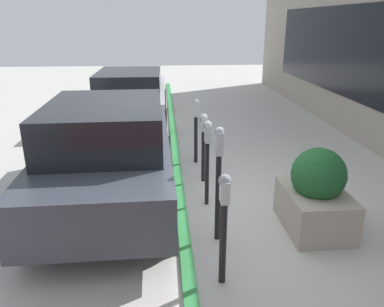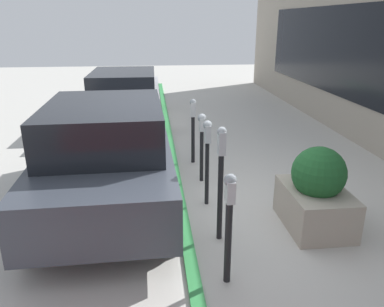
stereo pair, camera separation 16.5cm
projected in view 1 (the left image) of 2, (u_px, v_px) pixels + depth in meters
ground_plane at (186, 205)px, 6.06m from camera, size 40.00×40.00×0.00m
curb_strip at (181, 204)px, 6.05m from camera, size 24.50×0.16×0.04m
parking_meter_nearest at (224, 215)px, 4.00m from camera, size 0.17×0.14×1.33m
parking_meter_second at (219, 171)px, 4.79m from camera, size 0.14×0.12×1.58m
parking_meter_middle at (207, 148)px, 5.77m from camera, size 0.16×0.14×1.39m
parking_meter_fourth at (203, 135)px, 6.67m from camera, size 0.18×0.15×1.28m
parking_meter_farthest at (196, 123)px, 7.60m from camera, size 0.15×0.13×1.34m
planter_box at (316, 195)px, 5.23m from camera, size 1.16×0.82×1.20m
parked_car_middle at (109, 153)px, 5.85m from camera, size 4.31×1.99×1.68m
parked_car_rear at (131, 94)px, 10.95m from camera, size 4.78×2.07×1.47m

